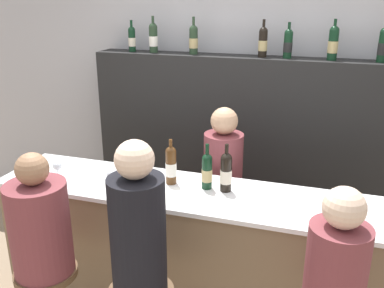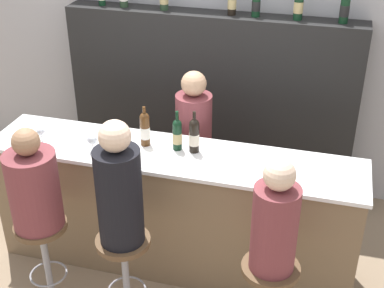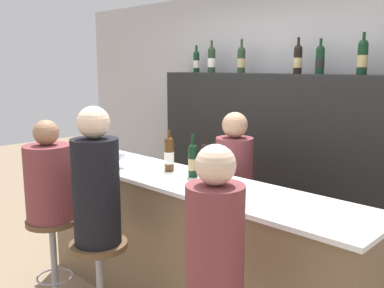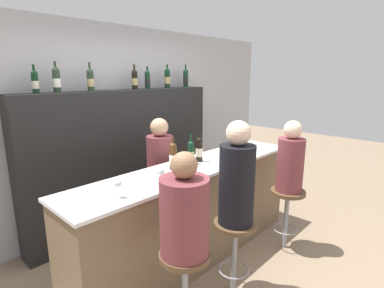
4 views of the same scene
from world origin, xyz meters
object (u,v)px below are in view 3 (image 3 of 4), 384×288
object	(u,v)px
guest_seated_left	(49,178)
wine_bottle_backbar_1	(212,59)
wine_glass_0	(91,148)
bar_stool_middle	(99,264)
wine_bottle_counter_0	(169,153)
bartender	(233,208)
wine_bottle_backbar_2	(241,60)
wine_bottle_backbar_0	(196,61)
guest_seated_right	(215,234)
wine_bottle_counter_1	(193,160)
wine_bottle_backbar_3	(298,59)
wine_bottle_backbar_5	(363,57)
guest_seated_middle	(96,184)
wine_glass_1	(121,156)
wine_bottle_counter_2	(206,161)
wine_bottle_backbar_4	(320,59)
bar_stool_left	(53,238)

from	to	relation	value
guest_seated_left	wine_bottle_backbar_1	bearing A→B (deg)	90.76
wine_glass_0	bar_stool_middle	world-z (taller)	wine_glass_0
wine_bottle_counter_0	bartender	world-z (taller)	bartender
wine_bottle_backbar_1	wine_bottle_backbar_2	size ratio (longest dim) A/B	1.00
wine_bottle_backbar_0	guest_seated_right	bearing A→B (deg)	-44.42
wine_bottle_counter_1	wine_bottle_backbar_3	world-z (taller)	wine_bottle_backbar_3
wine_bottle_backbar_5	guest_seated_middle	xyz separation A→B (m)	(-0.90, -1.85, -0.82)
wine_glass_0	guest_seated_left	xyz separation A→B (m)	(0.21, -0.51, -0.13)
wine_glass_1	wine_bottle_counter_0	bearing A→B (deg)	30.68
wine_bottle_backbar_3	guest_seated_left	world-z (taller)	wine_bottle_backbar_3
wine_bottle_counter_2	wine_bottle_backbar_5	xyz separation A→B (m)	(0.59, 1.14, 0.74)
guest_seated_right	wine_bottle_backbar_5	bearing A→B (deg)	93.66
wine_bottle_counter_2	bartender	xyz separation A→B (m)	(-0.14, 0.49, -0.50)
wine_bottle_backbar_5	wine_glass_1	distance (m)	2.04
wine_bottle_counter_2	wine_bottle_backbar_3	bearing A→B (deg)	88.80
wine_glass_1	wine_bottle_backbar_4	bearing A→B (deg)	54.40
wine_bottle_backbar_2	wine_bottle_counter_2	bearing A→B (deg)	-62.72
wine_bottle_backbar_5	wine_bottle_backbar_3	bearing A→B (deg)	-180.00
wine_bottle_counter_1	wine_bottle_backbar_5	world-z (taller)	wine_bottle_backbar_5
wine_bottle_counter_1	wine_bottle_backbar_1	world-z (taller)	wine_bottle_backbar_1
wine_bottle_counter_1	wine_bottle_backbar_4	xyz separation A→B (m)	(0.36, 1.14, 0.73)
wine_glass_1	guest_seated_right	world-z (taller)	guest_seated_right
wine_bottle_counter_1	guest_seated_middle	size ratio (longest dim) A/B	0.35
wine_bottle_backbar_1	guest_seated_left	world-z (taller)	wine_bottle_backbar_1
wine_bottle_backbar_1	bar_stool_middle	xyz separation A→B (m)	(0.66, -1.85, -1.37)
wine_bottle_counter_2	bar_stool_left	world-z (taller)	wine_bottle_counter_2
wine_bottle_backbar_1	wine_glass_0	distance (m)	1.56
guest_seated_left	wine_bottle_backbar_2	bearing A→B (deg)	79.05
wine_bottle_backbar_2	wine_glass_1	size ratio (longest dim) A/B	2.27
wine_bottle_counter_0	wine_bottle_counter_1	size ratio (longest dim) A/B	1.01
guest_seated_right	guest_seated_left	bearing A→B (deg)	180.00
wine_bottle_backbar_3	guest_seated_right	bearing A→B (deg)	-69.81
wine_bottle_counter_0	wine_bottle_backbar_3	xyz separation A→B (m)	(0.41, 1.14, 0.72)
wine_bottle_backbar_5	wine_bottle_backbar_2	bearing A→B (deg)	180.00
wine_bottle_counter_0	wine_bottle_counter_1	bearing A→B (deg)	0.00
wine_bottle_backbar_0	wine_bottle_backbar_1	bearing A→B (deg)	0.00
wine_bottle_counter_1	bartender	xyz separation A→B (m)	(-0.01, 0.49, -0.49)
bar_stool_middle	wine_bottle_backbar_1	bearing A→B (deg)	109.56
wine_bottle_counter_2	wine_bottle_backbar_0	size ratio (longest dim) A/B	1.17
wine_glass_0	guest_seated_middle	world-z (taller)	guest_seated_middle
wine_bottle_backbar_1	guest_seated_middle	bearing A→B (deg)	-70.44
wine_bottle_backbar_0	wine_bottle_backbar_1	distance (m)	0.22
wine_bottle_backbar_5	wine_glass_1	bearing A→B (deg)	-134.41
guest_seated_left	bar_stool_left	bearing A→B (deg)	-90.00
wine_bottle_backbar_3	wine_glass_0	size ratio (longest dim) A/B	2.16
wine_bottle_backbar_3	guest_seated_middle	bearing A→B (deg)	-100.31
bartender	wine_bottle_counter_2	bearing A→B (deg)	-74.37
guest_seated_middle	bar_stool_middle	bearing A→B (deg)	-90.00
wine_bottle_backbar_2	guest_seated_left	xyz separation A→B (m)	(-0.36, -1.85, -0.89)
wine_bottle_backbar_1	bartender	distance (m)	1.62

